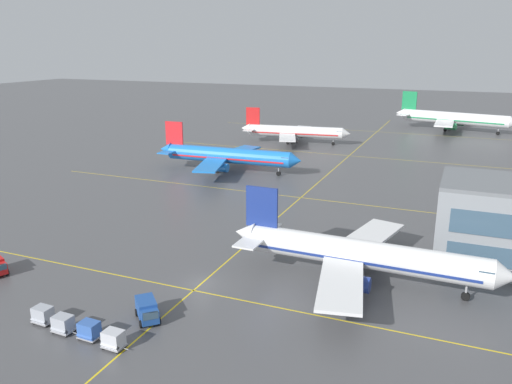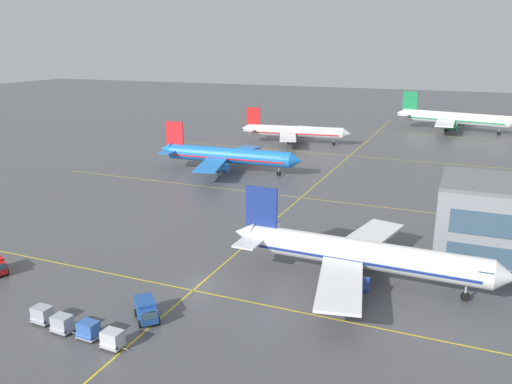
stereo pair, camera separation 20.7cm
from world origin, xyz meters
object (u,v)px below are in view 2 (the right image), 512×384
(airliner_third_row, at_px, (294,132))
(baggage_cart_row_fourth, at_px, (112,339))
(baggage_cart_row_second, at_px, (62,324))
(airliner_second_row, at_px, (227,156))
(service_truck_catering, at_px, (146,310))
(baggage_cart_row_leftmost, at_px, (42,315))
(baggage_cart_row_middle, at_px, (88,330))
(airliner_far_left_stand, at_px, (454,118))
(airliner_front_gate, at_px, (360,254))

(airliner_third_row, relative_size, baggage_cart_row_fourth, 11.86)
(baggage_cart_row_second, bearing_deg, airliner_third_row, 96.14)
(airliner_second_row, xyz_separation_m, service_truck_catering, (21.13, -63.33, -2.54))
(airliner_second_row, xyz_separation_m, baggage_cart_row_leftmost, (11.41, -68.18, -2.72))
(baggage_cart_row_fourth, bearing_deg, airliner_third_row, 99.50)
(airliner_third_row, distance_m, baggage_cart_row_middle, 108.95)
(airliner_far_left_stand, distance_m, baggage_cart_row_fourth, 152.45)
(airliner_second_row, height_order, service_truck_catering, airliner_second_row)
(airliner_second_row, xyz_separation_m, airliner_far_left_stand, (45.55, 81.30, 0.55))
(airliner_second_row, height_order, baggage_cart_row_leftmost, airliner_second_row)
(baggage_cart_row_middle, bearing_deg, baggage_cart_row_fourth, -7.46)
(airliner_far_left_stand, bearing_deg, airliner_second_row, -119.26)
(airliner_front_gate, xyz_separation_m, baggage_cart_row_leftmost, (-28.65, -22.71, -2.65))
(baggage_cart_row_fourth, bearing_deg, baggage_cart_row_second, 176.91)
(airliner_far_left_stand, distance_m, baggage_cart_row_leftmost, 153.37)
(baggage_cart_row_leftmost, relative_size, baggage_cart_row_middle, 1.00)
(baggage_cart_row_middle, bearing_deg, service_truck_catering, 59.43)
(airliner_third_row, height_order, baggage_cart_row_fourth, airliner_third_row)
(airliner_third_row, relative_size, baggage_cart_row_leftmost, 11.86)
(baggage_cart_row_second, relative_size, baggage_cart_row_middle, 1.00)
(baggage_cart_row_fourth, bearing_deg, airliner_front_gate, 51.46)
(service_truck_catering, distance_m, baggage_cart_row_leftmost, 10.86)
(airliner_second_row, bearing_deg, service_truck_catering, -71.55)
(airliner_third_row, distance_m, baggage_cart_row_leftmost, 107.71)
(airliner_front_gate, height_order, airliner_second_row, airliner_second_row)
(airliner_third_row, xyz_separation_m, airliner_far_left_stand, (42.49, 42.13, 0.79))
(baggage_cart_row_middle, bearing_deg, airliner_front_gate, 46.42)
(airliner_third_row, xyz_separation_m, service_truck_catering, (18.06, -102.50, -2.31))
(airliner_third_row, relative_size, airliner_far_left_stand, 0.82)
(airliner_far_left_stand, height_order, baggage_cart_row_leftmost, airliner_far_left_stand)
(airliner_third_row, bearing_deg, baggage_cart_row_second, -83.86)
(baggage_cart_row_fourth, bearing_deg, baggage_cart_row_leftmost, 174.34)
(airliner_far_left_stand, xyz_separation_m, baggage_cart_row_second, (-30.88, -150.10, -3.27))
(airliner_front_gate, height_order, baggage_cart_row_fourth, airliner_front_gate)
(airliner_second_row, distance_m, baggage_cart_row_middle, 71.08)
(airliner_front_gate, height_order, service_truck_catering, airliner_front_gate)
(baggage_cart_row_fourth, bearing_deg, service_truck_catering, 90.71)
(airliner_second_row, relative_size, baggage_cart_row_middle, 12.65)
(airliner_second_row, bearing_deg, airliner_far_left_stand, 60.74)
(airliner_front_gate, relative_size, baggage_cart_row_fourth, 12.39)
(baggage_cart_row_leftmost, bearing_deg, airliner_third_row, 94.44)
(airliner_third_row, bearing_deg, baggage_cart_row_leftmost, -85.56)
(baggage_cart_row_middle, bearing_deg, airliner_third_row, 97.85)
(airliner_third_row, distance_m, baggage_cart_row_fourth, 109.86)
(airliner_third_row, relative_size, baggage_cart_row_middle, 11.86)
(airliner_far_left_stand, bearing_deg, airliner_front_gate, -92.48)
(service_truck_catering, xyz_separation_m, baggage_cart_row_fourth, (0.07, -5.83, -0.17))
(airliner_third_row, xyz_separation_m, baggage_cart_row_middle, (14.87, -107.90, -2.49))
(airliner_front_gate, distance_m, baggage_cart_row_middle, 32.21)
(baggage_cart_row_middle, bearing_deg, baggage_cart_row_second, -178.69)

